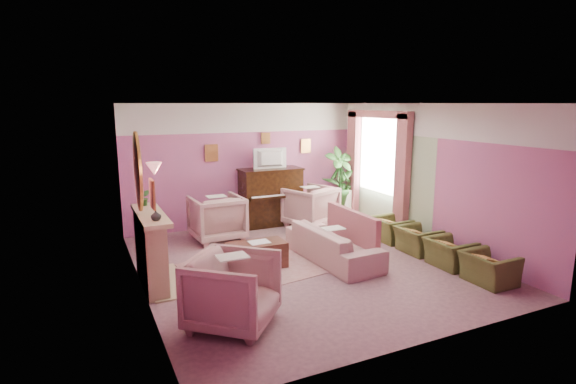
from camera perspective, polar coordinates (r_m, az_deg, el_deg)
name	(u,v)px	position (r m, az deg, el deg)	size (l,w,h in m)	color
floor	(304,264)	(8.08, 2.09, -9.08)	(5.50, 6.00, 0.01)	#7C5860
ceiling	(306,103)	(7.58, 2.24, 11.19)	(5.50, 6.00, 0.01)	beige
wall_back	(245,165)	(10.43, -5.45, 3.44)	(5.50, 0.02, 2.80)	#8B4E88
wall_front	(428,230)	(5.30, 17.31, -4.67)	(5.50, 0.02, 2.80)	#8B4E88
wall_left	(138,201)	(6.91, -18.53, -1.09)	(0.02, 6.00, 2.80)	#8B4E88
wall_right	(429,175)	(9.28, 17.42, 2.01)	(0.02, 6.00, 2.80)	#8B4E88
picture_rail_band	(244,118)	(10.33, -5.55, 9.36)	(5.50, 0.01, 0.65)	silver
stripe_panel	(386,182)	(10.31, 12.39, 1.31)	(0.01, 3.00, 2.15)	#9DB58E
fireplace_surround	(150,251)	(7.34, -17.07, -7.17)	(0.30, 1.40, 1.10)	tan
fireplace_inset	(158,259)	(7.40, -16.23, -8.20)	(0.18, 0.72, 0.68)	black
fire_ember	(161,270)	(7.46, -15.84, -9.47)	(0.06, 0.54, 0.10)	red
mantel_shelf	(150,215)	(7.19, -17.09, -2.83)	(0.40, 1.55, 0.07)	tan
hearth	(165,281)	(7.55, -15.30, -10.90)	(0.55, 1.50, 0.02)	tan
mirror_frame	(138,172)	(7.04, -18.53, 2.45)	(0.04, 0.72, 1.20)	#BA833E
mirror_glass	(140,172)	(7.04, -18.33, 2.46)	(0.01, 0.60, 1.06)	silver
sconce_shade	(154,169)	(6.00, -16.65, 2.86)	(0.20, 0.20, 0.16)	#FF9389
piano	(271,197)	(10.44, -2.20, -0.68)	(1.40, 0.60, 1.30)	black
piano_keyshelf	(277,197)	(10.11, -1.42, -0.66)	(1.30, 0.12, 0.06)	black
piano_keys	(277,195)	(10.11, -1.42, -0.44)	(1.20, 0.08, 0.02)	white
piano_top	(271,169)	(10.33, -2.23, 2.91)	(1.45, 0.65, 0.04)	black
television	(271,157)	(10.24, -2.13, 4.47)	(0.80, 0.12, 0.48)	black
print_back_left	(211,153)	(10.11, -9.69, 4.92)	(0.30, 0.03, 0.38)	#BA833E
print_back_right	(306,146)	(10.97, 2.26, 5.87)	(0.26, 0.03, 0.34)	#BA833E
print_back_mid	(266,138)	(10.51, -2.86, 6.83)	(0.22, 0.03, 0.26)	#BA833E
print_left_wall	(152,194)	(5.68, -16.85, -0.26)	(0.03, 0.28, 0.36)	#BA833E
window_blind	(379,153)	(10.40, 11.54, 4.91)	(0.03, 1.40, 1.80)	beige
curtain_left	(402,176)	(9.68, 14.31, 1.94)	(0.16, 0.34, 2.60)	#914C53
curtain_right	(353,165)	(11.14, 8.30, 3.36)	(0.16, 0.34, 2.60)	#914C53
pelmet	(378,114)	(10.29, 11.36, 9.66)	(0.16, 2.20, 0.16)	#914C53
mantel_plant	(145,198)	(7.68, -17.69, -0.67)	(0.16, 0.16, 0.28)	#275A22
mantel_vase	(156,215)	(6.68, -16.43, -2.87)	(0.16, 0.16, 0.16)	silver
area_rug	(262,266)	(7.96, -3.38, -9.36)	(2.50, 1.80, 0.01)	#A77472
coffee_table	(257,255)	(7.84, -4.01, -8.01)	(1.00, 0.50, 0.45)	#442119
table_paper	(259,242)	(7.78, -3.69, -6.36)	(0.35, 0.28, 0.01)	silver
sofa	(333,238)	(8.14, 5.73, -5.81)	(0.70, 2.11, 0.85)	tan
sofa_throw	(352,226)	(8.30, 8.13, -4.28)	(0.11, 1.60, 0.58)	#914C53
floral_armchair_left	(217,215)	(9.40, -9.03, -2.96)	(1.00, 1.00, 1.04)	tan
floral_armchair_right	(310,204)	(10.30, 2.80, -1.59)	(1.00, 1.00, 1.04)	tan
floral_armchair_front	(233,287)	(5.83, -6.99, -11.91)	(1.00, 1.00, 1.04)	tan
olive_chair_a	(489,263)	(7.81, 24.16, -8.28)	(0.53, 0.76, 0.65)	#474D22
olive_chair_b	(450,248)	(8.33, 19.88, -6.76)	(0.53, 0.76, 0.65)	#474D22
olive_chair_c	(418,236)	(8.90, 16.15, -5.39)	(0.53, 0.76, 0.65)	#474D22
olive_chair_d	(391,226)	(9.50, 12.89, -4.17)	(0.53, 0.76, 0.65)	#474D22
side_table	(342,203)	(11.29, 6.86, -1.41)	(0.52, 0.52, 0.70)	silver
side_plant_big	(342,183)	(11.19, 6.92, 1.19)	(0.30, 0.30, 0.34)	#275A22
side_plant_small	(349,184)	(11.17, 7.71, 1.00)	(0.16, 0.16, 0.28)	#275A22
palm_pot	(339,212)	(11.12, 6.45, -2.55)	(0.34, 0.34, 0.34)	#915742
palm_plant	(339,176)	(10.94, 6.55, 1.98)	(0.76, 0.76, 1.44)	#275A22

